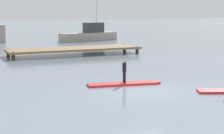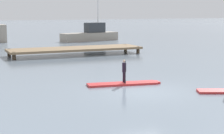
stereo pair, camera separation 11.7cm
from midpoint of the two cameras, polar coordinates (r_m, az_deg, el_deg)
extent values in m
plane|color=gray|center=(17.13, 5.11, -3.75)|extent=(240.00, 240.00, 0.00)
cube|color=red|center=(18.60, 1.78, -2.57)|extent=(3.58, 1.30, 0.10)
cube|color=red|center=(19.16, 6.97, -2.29)|extent=(0.32, 0.55, 0.09)
cylinder|color=black|center=(18.67, 1.94, -1.51)|extent=(0.08, 0.08, 0.55)
cylinder|color=black|center=(18.45, 2.15, -1.64)|extent=(0.08, 0.08, 0.55)
cylinder|color=black|center=(18.48, 2.05, -0.05)|extent=(0.23, 0.23, 0.45)
sphere|color=beige|center=(18.43, 2.06, 0.91)|extent=(0.13, 0.13, 0.13)
cylinder|color=black|center=(18.35, 2.20, -0.77)|extent=(0.03, 0.03, 1.13)
cube|color=black|center=(18.43, 2.19, -2.23)|extent=(0.05, 0.14, 0.18)
cube|color=#9E9384|center=(45.03, -3.34, 4.63)|extent=(7.42, 3.23, 0.97)
cube|color=#33383D|center=(45.36, -2.57, 6.03)|extent=(2.56, 1.65, 1.19)
cylinder|color=silver|center=(45.58, -2.09, 9.10)|extent=(0.12, 0.12, 3.68)
cube|color=#846B4C|center=(31.12, -5.49, 2.77)|extent=(10.98, 3.06, 0.18)
cylinder|color=#473828|center=(28.74, -14.59, 1.64)|extent=(0.28, 0.28, 0.58)
cylinder|color=#473828|center=(31.16, -15.31, 2.14)|extent=(0.28, 0.28, 0.58)
cylinder|color=#473828|center=(32.02, 4.09, 2.60)|extent=(0.28, 0.28, 0.58)
cylinder|color=#473828|center=(34.21, 2.17, 3.01)|extent=(0.28, 0.28, 0.58)
camera|label=1|loc=(0.06, -89.83, 0.03)|focal=60.03mm
camera|label=2|loc=(0.06, 90.17, -0.03)|focal=60.03mm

